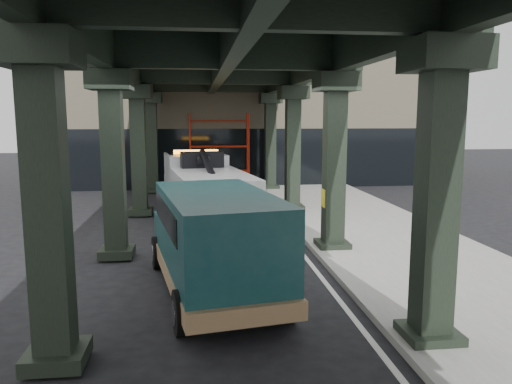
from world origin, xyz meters
TOP-DOWN VIEW (x-y plane):
  - ground at (0.00, 0.00)m, footprint 90.00×90.00m
  - sidewalk at (4.50, 2.00)m, footprint 5.00×40.00m
  - lane_stripe at (1.70, 2.00)m, footprint 0.12×38.00m
  - viaduct at (-0.40, 2.00)m, footprint 7.40×32.00m
  - building at (2.00, 20.00)m, footprint 22.00×10.00m
  - scaffolding at (0.00, 14.64)m, footprint 3.08×0.88m
  - tow_truck at (-0.96, 6.55)m, footprint 3.37×8.34m
  - towed_van at (-0.86, -1.14)m, footprint 3.04×5.87m

SIDE VIEW (x-z plane):
  - ground at x=0.00m, z-range 0.00..0.00m
  - lane_stripe at x=1.70m, z-range 0.00..0.01m
  - sidewalk at x=4.50m, z-range 0.00..0.15m
  - towed_van at x=-0.86m, z-range 0.09..2.36m
  - tow_truck at x=-0.96m, z-range -0.03..2.63m
  - scaffolding at x=0.00m, z-range 0.11..4.11m
  - building at x=2.00m, z-range 0.00..8.00m
  - viaduct at x=-0.40m, z-range 2.26..8.66m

